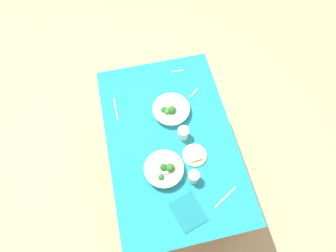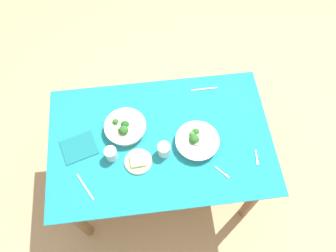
# 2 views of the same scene
# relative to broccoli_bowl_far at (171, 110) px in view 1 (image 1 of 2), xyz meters

# --- Properties ---
(ground_plane) EXTENTS (6.00, 6.00, 0.00)m
(ground_plane) POSITION_rel_broccoli_bowl_far_xyz_m (0.23, -0.05, -0.80)
(ground_plane) COLOR tan
(dining_table) EXTENTS (1.44, 0.92, 0.77)m
(dining_table) POSITION_rel_broccoli_bowl_far_xyz_m (0.23, -0.05, -0.15)
(dining_table) COLOR #197A84
(dining_table) RESTS_ON ground_plane
(broccoli_bowl_far) EXTENTS (0.28, 0.28, 0.09)m
(broccoli_bowl_far) POSITION_rel_broccoli_bowl_far_xyz_m (0.00, 0.00, 0.00)
(broccoli_bowl_far) COLOR white
(broccoli_bowl_far) RESTS_ON dining_table
(broccoli_bowl_near) EXTENTS (0.27, 0.27, 0.10)m
(broccoli_bowl_near) POSITION_rel_broccoli_bowl_far_xyz_m (0.45, -0.15, 0.00)
(broccoli_bowl_near) COLOR silver
(broccoli_bowl_near) RESTS_ON dining_table
(bread_side_plate) EXTENTS (0.17, 0.17, 0.03)m
(bread_side_plate) POSITION_rel_broccoli_bowl_far_xyz_m (0.38, 0.08, -0.02)
(bread_side_plate) COLOR #B7D684
(bread_side_plate) RESTS_ON dining_table
(water_glass_center) EXTENTS (0.08, 0.08, 0.09)m
(water_glass_center) POSITION_rel_broccoli_bowl_far_xyz_m (0.21, 0.04, 0.02)
(water_glass_center) COLOR silver
(water_glass_center) RESTS_ON dining_table
(water_glass_side) EXTENTS (0.08, 0.08, 0.09)m
(water_glass_side) POSITION_rel_broccoli_bowl_far_xyz_m (0.54, 0.03, 0.01)
(water_glass_side) COLOR silver
(water_glass_side) RESTS_ON dining_table
(fork_by_far_bowl) EXTENTS (0.02, 0.10, 0.00)m
(fork_by_far_bowl) POSITION_rel_broccoli_bowl_far_xyz_m (-0.36, 0.15, -0.03)
(fork_by_far_bowl) COLOR #B7B7BC
(fork_by_far_bowl) RESTS_ON dining_table
(fork_by_near_bowl) EXTENTS (0.08, 0.09, 0.00)m
(fork_by_near_bowl) POSITION_rel_broccoli_bowl_far_xyz_m (-0.13, 0.22, -0.03)
(fork_by_near_bowl) COLOR #B7B7BC
(fork_by_near_bowl) RESTS_ON dining_table
(table_knife_left) EXTENTS (0.19, 0.01, 0.00)m
(table_knife_left) POSITION_rel_broccoli_bowl_far_xyz_m (-0.12, -0.40, -0.03)
(table_knife_left) COLOR #B7B7BC
(table_knife_left) RESTS_ON dining_table
(table_knife_right) EXTENTS (0.11, 0.18, 0.00)m
(table_knife_right) POSITION_rel_broccoli_bowl_far_xyz_m (0.71, 0.21, -0.03)
(table_knife_right) COLOR #B7B7BC
(table_knife_right) RESTS_ON dining_table
(napkin_folded_upper) EXTENTS (0.25, 0.23, 0.01)m
(napkin_folded_upper) POSITION_rel_broccoli_bowl_far_xyz_m (0.75, -0.06, -0.03)
(napkin_folded_upper) COLOR #156870
(napkin_folded_upper) RESTS_ON dining_table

